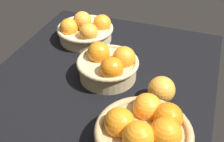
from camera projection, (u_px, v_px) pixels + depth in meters
market_tray at (101, 82)px, 94.28cm from camera, size 84.00×72.00×3.00cm
basket_far_right at (145, 132)px, 68.75cm from camera, size 23.79×23.79×11.87cm
basket_near_left at (85, 30)px, 110.39cm from camera, size 21.81×21.81×11.36cm
basket_center at (109, 65)px, 91.18cm from camera, size 19.94×19.94×11.11cm
loose_orange_front_gap at (161, 90)px, 82.80cm from camera, size 8.06×8.06×8.06cm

